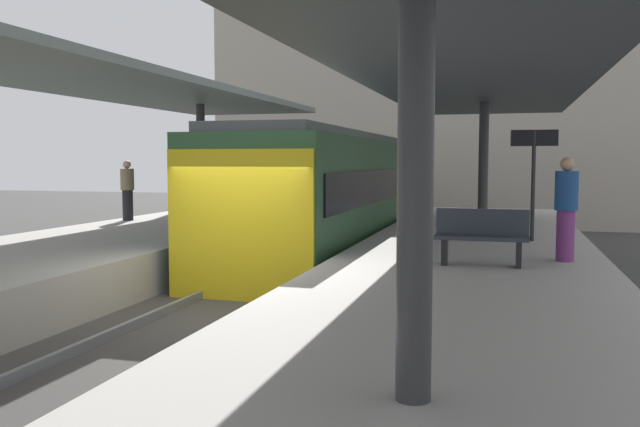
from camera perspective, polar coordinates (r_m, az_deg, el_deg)
ground_plane at (r=10.59m, az=-9.44°, el=-9.76°), size 80.00×80.00×0.00m
platform_left at (r=12.55m, az=-25.46°, el=-5.56°), size 4.40×28.00×1.00m
platform_right at (r=9.54m, az=11.90°, el=-8.30°), size 4.40×28.00×1.00m
track_ballast at (r=10.57m, az=-9.45°, el=-9.23°), size 3.20×28.00×0.20m
rail_near_side at (r=10.85m, az=-12.94°, el=-8.01°), size 0.08×28.00×0.14m
rail_far_side at (r=10.25m, az=-5.77°, el=-8.65°), size 0.08×28.00×0.14m
commuter_train at (r=16.90m, az=0.61°, el=1.55°), size 2.78×11.58×3.10m
canopy_left at (r=13.55m, az=-22.04°, el=10.94°), size 4.18×21.00×3.32m
canopy_right at (r=10.80m, az=12.72°, el=12.20°), size 4.18×21.00×3.19m
platform_bench at (r=10.55m, az=13.58°, el=-1.80°), size 1.40×0.41×0.86m
platform_sign at (r=13.94m, az=17.73°, el=4.39°), size 0.90×0.08×2.21m
passenger_near_bench at (r=11.32m, az=20.20°, el=0.48°), size 0.36×0.36×1.66m
passenger_far_end at (r=18.71m, az=-16.06°, el=1.98°), size 0.36×0.36×1.61m
station_building_backdrop at (r=29.58m, az=9.96°, el=10.07°), size 18.00×6.00×11.00m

